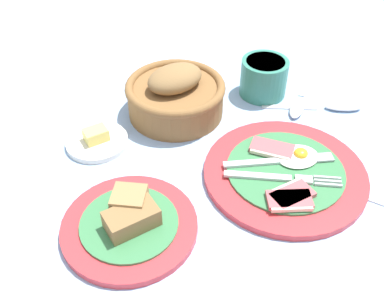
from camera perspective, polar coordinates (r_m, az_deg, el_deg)
ground_plane at (r=0.72m, az=7.29°, el=-4.89°), size 3.00×3.00×0.00m
breakfast_plate at (r=0.75m, az=11.75°, el=-2.41°), size 0.27×0.27×0.03m
bread_plate at (r=0.67m, az=-7.90°, el=-8.68°), size 0.20×0.20×0.05m
sugar_cup at (r=0.92m, az=9.10°, el=9.62°), size 0.09×0.09×0.07m
bread_basket at (r=0.85m, az=-2.12°, el=7.45°), size 0.19×0.19×0.10m
butter_dish at (r=0.82m, az=-11.98°, el=1.64°), size 0.11×0.11×0.03m
teaspoon_near_cup at (r=0.92m, az=16.99°, el=5.70°), size 0.19×0.09×0.01m
teaspoon_stray at (r=0.92m, az=13.48°, el=6.53°), size 0.14×0.16×0.01m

